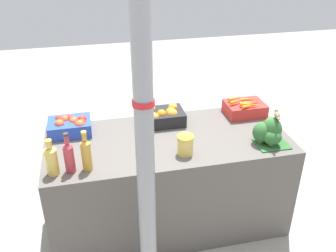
% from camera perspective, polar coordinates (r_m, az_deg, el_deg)
% --- Properties ---
extents(ground_plane, '(10.00, 10.00, 0.00)m').
position_cam_1_polar(ground_plane, '(3.11, 0.00, -13.86)').
color(ground_plane, gray).
extents(market_table, '(1.72, 0.77, 0.75)m').
position_cam_1_polar(market_table, '(2.87, 0.00, -8.34)').
color(market_table, '#56514C').
rests_on(market_table, ground_plane).
extents(support_pole, '(0.11, 0.11, 2.50)m').
position_cam_1_polar(support_pole, '(1.83, -3.68, 0.78)').
color(support_pole, gray).
rests_on(support_pole, ground_plane).
extents(apple_crate, '(0.30, 0.23, 0.13)m').
position_cam_1_polar(apple_crate, '(2.78, -14.64, 0.14)').
color(apple_crate, '#2847B7').
rests_on(apple_crate, market_table).
extents(orange_crate, '(0.30, 0.23, 0.13)m').
position_cam_1_polar(orange_crate, '(2.82, -0.66, 1.55)').
color(orange_crate, black).
rests_on(orange_crate, market_table).
extents(carrot_crate, '(0.30, 0.23, 0.14)m').
position_cam_1_polar(carrot_crate, '(3.02, 11.62, 2.70)').
color(carrot_crate, red).
rests_on(carrot_crate, market_table).
extents(broccoli_pile, '(0.24, 0.18, 0.20)m').
position_cam_1_polar(broccoli_pile, '(2.64, 15.21, -0.87)').
color(broccoli_pile, '#2D602D').
rests_on(broccoli_pile, market_table).
extents(juice_bottle_golden, '(0.08, 0.08, 0.24)m').
position_cam_1_polar(juice_bottle_golden, '(2.35, -17.33, -4.92)').
color(juice_bottle_golden, gold).
rests_on(juice_bottle_golden, market_table).
extents(juice_bottle_ruby, '(0.06, 0.06, 0.27)m').
position_cam_1_polar(juice_bottle_ruby, '(2.34, -14.86, -4.47)').
color(juice_bottle_ruby, '#B2333D').
rests_on(juice_bottle_ruby, market_table).
extents(juice_bottle_amber, '(0.06, 0.06, 0.27)m').
position_cam_1_polar(juice_bottle_amber, '(2.33, -12.35, -4.15)').
color(juice_bottle_amber, gold).
rests_on(juice_bottle_amber, market_table).
extents(pickle_jar, '(0.11, 0.11, 0.13)m').
position_cam_1_polar(pickle_jar, '(2.45, 2.65, -2.89)').
color(pickle_jar, '#DBBC56').
rests_on(pickle_jar, market_table).
extents(sparrow_bird, '(0.06, 0.13, 0.05)m').
position_cam_1_polar(sparrow_bird, '(2.59, 16.28, 1.67)').
color(sparrow_bird, '#4C3D2D').
rests_on(sparrow_bird, broccoli_pile).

